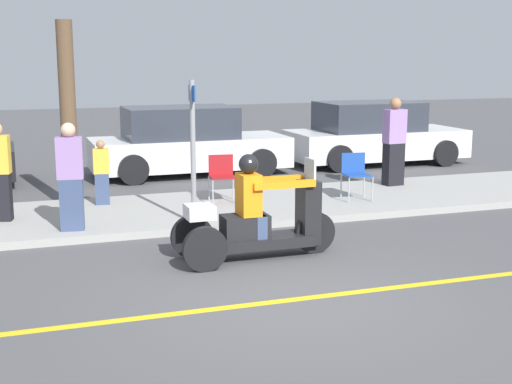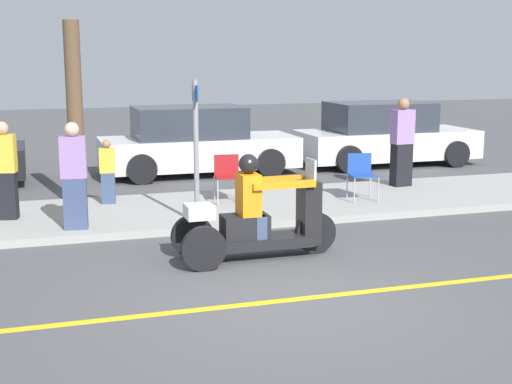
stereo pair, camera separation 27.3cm
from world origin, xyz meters
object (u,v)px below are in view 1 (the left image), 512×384
parked_car_lot_left (187,143)px  street_sign (193,146)px  spectator_near_curb (102,174)px  folding_chair_curbside (355,171)px  parked_car_lot_far (374,135)px  motorcycle_trike (256,222)px  folding_chair_set_back (222,173)px  spectator_mid_group (394,143)px  tree_trunk (68,113)px  spectator_end_of_line (71,179)px

parked_car_lot_left → street_sign: bearing=-102.5°
spectator_near_curb → parked_car_lot_left: 3.96m
folding_chair_curbside → parked_car_lot_far: bearing=57.9°
motorcycle_trike → parked_car_lot_far: 8.85m
parked_car_lot_left → parked_car_lot_far: size_ratio=1.01×
street_sign → folding_chair_curbside: bearing=15.7°
folding_chair_set_back → spectator_mid_group: bearing=6.4°
folding_chair_curbside → street_sign: 3.42m
spectator_near_curb → folding_chair_curbside: spectator_near_curb is taller
tree_trunk → parked_car_lot_far: bearing=20.7°
folding_chair_curbside → parked_car_lot_left: (-2.09, 4.22, 0.10)m
parked_car_lot_left → street_sign: size_ratio=2.00×
parked_car_lot_far → motorcycle_trike: bearing=-128.4°
spectator_end_of_line → parked_car_lot_far: spectator_end_of_line is taller
folding_chair_set_back → tree_trunk: tree_trunk is taller
spectator_mid_group → spectator_end_of_line: size_ratio=1.09×
spectator_near_curb → parked_car_lot_far: parked_car_lot_far is taller
motorcycle_trike → parked_car_lot_left: parked_car_lot_left is taller
motorcycle_trike → parked_car_lot_far: (5.49, 6.94, 0.22)m
folding_chair_set_back → street_sign: bearing=-121.2°
parked_car_lot_far → spectator_end_of_line: bearing=-147.1°
parked_car_lot_left → tree_trunk: bearing=-134.7°
motorcycle_trike → street_sign: size_ratio=1.01×
spectator_mid_group → tree_trunk: (-6.20, 0.44, 0.74)m
folding_chair_curbside → parked_car_lot_far: parked_car_lot_far is taller
parked_car_lot_left → street_sign: (-1.14, -5.13, 0.59)m
spectator_mid_group → spectator_near_curb: spectator_mid_group is taller
parked_car_lot_left → folding_chair_set_back: bearing=-93.9°
parked_car_lot_far → folding_chair_set_back: bearing=-143.5°
spectator_mid_group → parked_car_lot_left: spectator_mid_group is taller
motorcycle_trike → spectator_near_curb: motorcycle_trike is taller
spectator_mid_group → folding_chair_set_back: bearing=-173.6°
spectator_end_of_line → spectator_near_curb: spectator_end_of_line is taller
folding_chair_set_back → tree_trunk: (-2.53, 0.86, 1.07)m
motorcycle_trike → folding_chair_curbside: motorcycle_trike is taller
motorcycle_trike → folding_chair_set_back: 3.27m
folding_chair_set_back → street_sign: street_sign is taller
spectator_end_of_line → spectator_mid_group: bearing=14.9°
spectator_end_of_line → parked_car_lot_left: size_ratio=0.36×
spectator_mid_group → folding_chair_set_back: spectator_mid_group is taller
motorcycle_trike → tree_trunk: 4.72m
spectator_near_curb → spectator_end_of_line: bearing=-111.0°
parked_car_lot_left → tree_trunk: 4.06m
spectator_end_of_line → parked_car_lot_left: (2.95, 4.95, -0.17)m
parked_car_lot_far → spectator_near_curb: bearing=-155.1°
parked_car_lot_far → tree_trunk: (-7.54, -2.85, 0.97)m
folding_chair_curbside → street_sign: street_sign is taller
parked_car_lot_left → parked_car_lot_far: same height
parked_car_lot_far → street_sign: street_sign is taller
street_sign → folding_chair_set_back: bearing=58.8°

